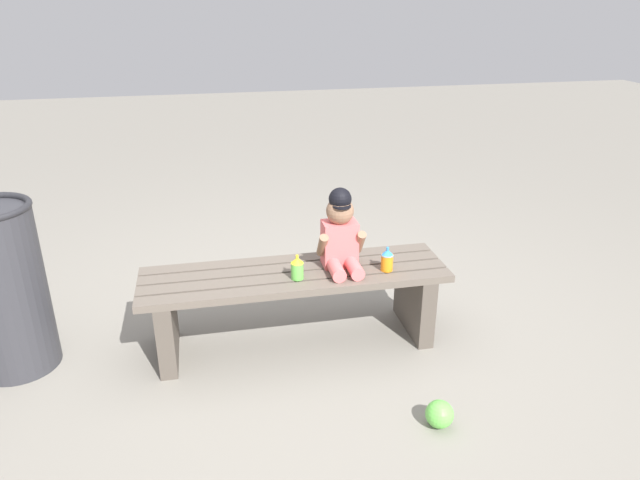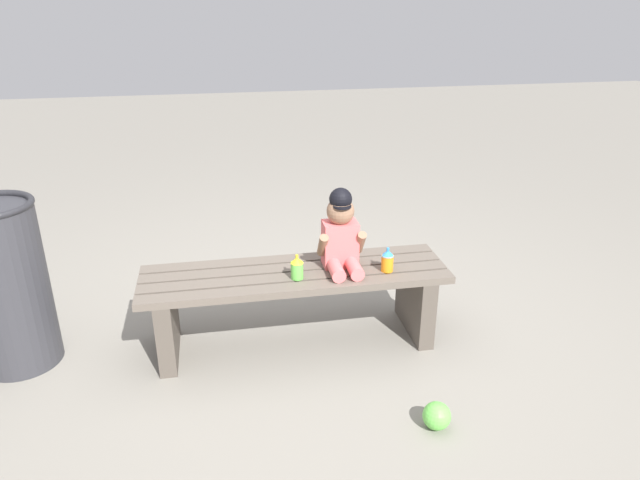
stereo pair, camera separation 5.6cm
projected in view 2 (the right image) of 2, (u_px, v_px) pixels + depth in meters
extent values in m
plane|color=gray|center=(296.00, 341.00, 3.03)|extent=(16.00, 16.00, 0.00)
cube|color=#60564C|center=(300.00, 290.00, 2.74)|extent=(1.51, 0.09, 0.04)
cube|color=#60564C|center=(297.00, 279.00, 2.83)|extent=(1.51, 0.09, 0.04)
cube|color=#60564C|center=(293.00, 270.00, 2.93)|extent=(1.51, 0.09, 0.04)
cube|color=#60564C|center=(291.00, 261.00, 3.02)|extent=(1.51, 0.09, 0.04)
cube|color=#524941|center=(167.00, 322.00, 2.85)|extent=(0.08, 0.41, 0.37)
cube|color=#524941|center=(415.00, 299.00, 3.07)|extent=(0.08, 0.41, 0.37)
cube|color=#E56666|center=(340.00, 244.00, 2.90)|extent=(0.17, 0.12, 0.23)
sphere|color=#8C664C|center=(340.00, 211.00, 2.83)|extent=(0.14, 0.14, 0.14)
cylinder|color=black|center=(342.00, 206.00, 2.78)|extent=(0.09, 0.09, 0.01)
sphere|color=black|center=(341.00, 199.00, 2.80)|extent=(0.11, 0.11, 0.11)
cylinder|color=#F06B6B|center=(336.00, 270.00, 2.81)|extent=(0.07, 0.16, 0.07)
cylinder|color=#F06B6B|center=(354.00, 268.00, 2.83)|extent=(0.07, 0.16, 0.07)
cylinder|color=#8C664C|center=(323.00, 245.00, 2.85)|extent=(0.04, 0.12, 0.14)
cylinder|color=#8C664C|center=(360.00, 242.00, 2.88)|extent=(0.04, 0.12, 0.14)
cylinder|color=#66CC4C|center=(298.00, 270.00, 2.79)|extent=(0.06, 0.06, 0.08)
cone|color=yellow|center=(298.00, 260.00, 2.77)|extent=(0.06, 0.06, 0.03)
cylinder|color=yellow|center=(298.00, 257.00, 2.76)|extent=(0.01, 0.01, 0.02)
cylinder|color=orange|center=(387.00, 263.00, 2.86)|extent=(0.06, 0.06, 0.08)
cone|color=#338CE5|center=(388.00, 253.00, 2.84)|extent=(0.06, 0.06, 0.03)
cylinder|color=#338CE5|center=(388.00, 250.00, 2.83)|extent=(0.01, 0.01, 0.02)
sphere|color=#66CC4C|center=(437.00, 416.00, 2.41)|extent=(0.12, 0.12, 0.12)
cylinder|color=#333338|center=(7.00, 288.00, 2.72)|extent=(0.37, 0.37, 0.80)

